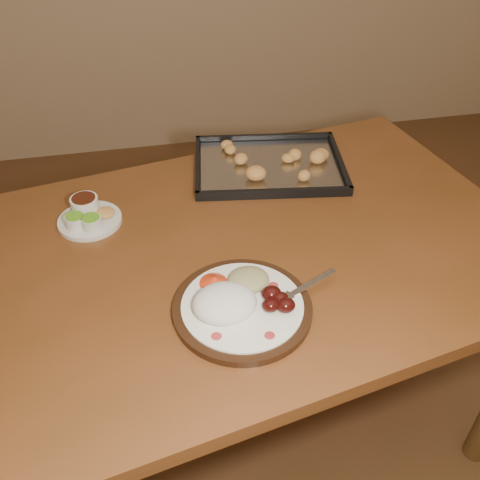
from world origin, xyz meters
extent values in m
plane|color=brown|center=(0.00, 0.00, 0.00)|extent=(4.00, 4.00, 0.00)
cube|color=brown|center=(-0.19, 0.12, 0.73)|extent=(1.64, 1.16, 0.04)
cylinder|color=#4D3417|center=(0.41, 0.62, 0.35)|extent=(0.07, 0.07, 0.71)
cylinder|color=black|center=(-0.18, -0.08, 0.76)|extent=(0.29, 0.29, 0.02)
cylinder|color=white|center=(-0.18, -0.08, 0.77)|extent=(0.26, 0.26, 0.01)
ellipsoid|color=#B62B30|center=(-0.25, -0.16, 0.77)|extent=(0.02, 0.02, 0.00)
ellipsoid|color=#B62B30|center=(-0.15, -0.18, 0.77)|extent=(0.02, 0.02, 0.00)
ellipsoid|color=#B62B30|center=(-0.11, -0.04, 0.77)|extent=(0.02, 0.02, 0.00)
ellipsoid|color=#B62B30|center=(-0.27, -0.06, 0.77)|extent=(0.02, 0.02, 0.00)
ellipsoid|color=white|center=(-0.22, -0.09, 0.79)|extent=(0.14, 0.12, 0.06)
ellipsoid|color=#400B09|center=(-0.13, -0.11, 0.79)|extent=(0.04, 0.03, 0.03)
ellipsoid|color=#400B09|center=(-0.10, -0.10, 0.79)|extent=(0.04, 0.03, 0.03)
ellipsoid|color=#400B09|center=(-0.12, -0.08, 0.79)|extent=(0.04, 0.03, 0.03)
ellipsoid|color=#400B09|center=(-0.10, -0.12, 0.79)|extent=(0.04, 0.03, 0.03)
ellipsoid|color=tan|center=(-0.16, -0.03, 0.78)|extent=(0.09, 0.08, 0.04)
cone|color=red|center=(-0.23, -0.01, 0.78)|extent=(0.09, 0.09, 0.03)
cube|color=white|center=(-0.03, -0.06, 0.77)|extent=(0.13, 0.07, 0.00)
cube|color=white|center=(-0.09, -0.09, 0.78)|extent=(0.04, 0.04, 0.00)
cylinder|color=white|center=(-0.11, -0.11, 0.78)|extent=(0.03, 0.02, 0.00)
cylinder|color=white|center=(-0.11, -0.10, 0.78)|extent=(0.03, 0.02, 0.00)
cylinder|color=white|center=(-0.12, -0.10, 0.78)|extent=(0.03, 0.02, 0.00)
cylinder|color=white|center=(-0.12, -0.09, 0.78)|extent=(0.03, 0.02, 0.00)
cylinder|color=silver|center=(-0.50, 0.29, 0.76)|extent=(0.16, 0.16, 0.01)
cylinder|color=silver|center=(-0.53, 0.27, 0.78)|extent=(0.05, 0.05, 0.03)
cylinder|color=#5BA320|center=(-0.53, 0.27, 0.79)|extent=(0.04, 0.04, 0.00)
cylinder|color=silver|center=(-0.49, 0.25, 0.78)|extent=(0.05, 0.05, 0.03)
cylinder|color=#5BA320|center=(-0.49, 0.25, 0.79)|extent=(0.04, 0.04, 0.00)
cylinder|color=white|center=(-0.51, 0.33, 0.78)|extent=(0.07, 0.07, 0.04)
cylinder|color=#37140A|center=(-0.51, 0.33, 0.80)|extent=(0.06, 0.06, 0.00)
ellipsoid|color=gold|center=(-0.46, 0.30, 0.77)|extent=(0.05, 0.05, 0.02)
cube|color=black|center=(0.01, 0.45, 0.75)|extent=(0.46, 0.37, 0.01)
cube|color=black|center=(0.03, 0.60, 0.77)|extent=(0.42, 0.07, 0.02)
cube|color=black|center=(-0.01, 0.30, 0.77)|extent=(0.42, 0.07, 0.02)
cube|color=black|center=(0.21, 0.42, 0.77)|extent=(0.06, 0.31, 0.02)
cube|color=black|center=(-0.20, 0.48, 0.77)|extent=(0.06, 0.31, 0.02)
cube|color=silver|center=(0.01, 0.45, 0.76)|extent=(0.43, 0.34, 0.00)
ellipsoid|color=gold|center=(0.06, 0.45, 0.78)|extent=(0.05, 0.04, 0.03)
ellipsoid|color=gold|center=(0.10, 0.48, 0.78)|extent=(0.06, 0.06, 0.03)
ellipsoid|color=gold|center=(0.03, 0.54, 0.78)|extent=(0.05, 0.05, 0.03)
ellipsoid|color=gold|center=(-0.05, 0.51, 0.78)|extent=(0.06, 0.06, 0.03)
ellipsoid|color=gold|center=(-0.07, 0.49, 0.78)|extent=(0.06, 0.06, 0.03)
ellipsoid|color=gold|center=(-0.04, 0.45, 0.78)|extent=(0.06, 0.06, 0.03)
ellipsoid|color=gold|center=(-0.06, 0.40, 0.78)|extent=(0.06, 0.06, 0.03)
ellipsoid|color=gold|center=(0.01, 0.36, 0.78)|extent=(0.05, 0.05, 0.03)
ellipsoid|color=gold|center=(0.10, 0.41, 0.78)|extent=(0.06, 0.06, 0.03)
camera|label=1|loc=(-0.34, -0.84, 1.58)|focal=40.00mm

